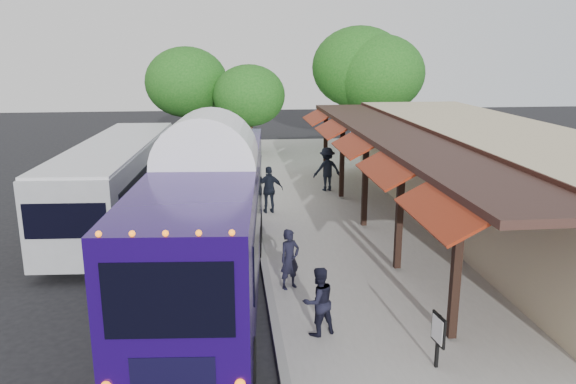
{
  "coord_description": "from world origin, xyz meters",
  "views": [
    {
      "loc": [
        -0.92,
        -14.57,
        6.3
      ],
      "look_at": [
        0.96,
        2.86,
        1.8
      ],
      "focal_mm": 35.0,
      "sensor_mm": 36.0,
      "label": 1
    }
  ],
  "objects_px": {
    "city_bus": "(117,180)",
    "ped_b": "(318,301)",
    "ped_a": "(290,259)",
    "sign_board": "(438,332)",
    "ped_d": "(327,169)",
    "ped_c": "(269,190)",
    "coach_bus": "(210,218)"
  },
  "relations": [
    {
      "from": "city_bus",
      "to": "ped_b",
      "type": "relative_size",
      "value": 7.27
    },
    {
      "from": "ped_a",
      "to": "ped_b",
      "type": "distance_m",
      "value": 2.55
    },
    {
      "from": "ped_b",
      "to": "sign_board",
      "type": "height_order",
      "value": "ped_b"
    },
    {
      "from": "ped_d",
      "to": "sign_board",
      "type": "relative_size",
      "value": 1.72
    },
    {
      "from": "ped_c",
      "to": "coach_bus",
      "type": "bearing_deg",
      "value": 66.46
    },
    {
      "from": "sign_board",
      "to": "city_bus",
      "type": "bearing_deg",
      "value": 119.83
    },
    {
      "from": "ped_a",
      "to": "ped_b",
      "type": "height_order",
      "value": "ped_a"
    },
    {
      "from": "ped_c",
      "to": "ped_d",
      "type": "xyz_separation_m",
      "value": [
        2.8,
        3.21,
        0.06
      ]
    },
    {
      "from": "city_bus",
      "to": "ped_c",
      "type": "bearing_deg",
      "value": 6.9
    },
    {
      "from": "coach_bus",
      "to": "sign_board",
      "type": "xyz_separation_m",
      "value": [
        4.52,
        -4.45,
        -1.13
      ]
    },
    {
      "from": "sign_board",
      "to": "ped_d",
      "type": "bearing_deg",
      "value": 81.87
    },
    {
      "from": "ped_c",
      "to": "sign_board",
      "type": "distance_m",
      "value": 11.44
    },
    {
      "from": "city_bus",
      "to": "sign_board",
      "type": "relative_size",
      "value": 10.11
    },
    {
      "from": "city_bus",
      "to": "sign_board",
      "type": "height_order",
      "value": "city_bus"
    },
    {
      "from": "ped_b",
      "to": "ped_a",
      "type": "bearing_deg",
      "value": -103.64
    },
    {
      "from": "coach_bus",
      "to": "ped_c",
      "type": "height_order",
      "value": "coach_bus"
    },
    {
      "from": "ped_a",
      "to": "ped_b",
      "type": "relative_size",
      "value": 1.03
    },
    {
      "from": "coach_bus",
      "to": "sign_board",
      "type": "bearing_deg",
      "value": -40.09
    },
    {
      "from": "coach_bus",
      "to": "ped_a",
      "type": "relative_size",
      "value": 7.45
    },
    {
      "from": "city_bus",
      "to": "ped_c",
      "type": "xyz_separation_m",
      "value": [
        5.57,
        0.36,
        -0.61
      ]
    },
    {
      "from": "coach_bus",
      "to": "ped_d",
      "type": "distance_m",
      "value": 11.09
    },
    {
      "from": "ped_c",
      "to": "sign_board",
      "type": "relative_size",
      "value": 1.61
    },
    {
      "from": "ped_c",
      "to": "city_bus",
      "type": "bearing_deg",
      "value": -2.84
    },
    {
      "from": "city_bus",
      "to": "ped_d",
      "type": "height_order",
      "value": "city_bus"
    },
    {
      "from": "coach_bus",
      "to": "ped_b",
      "type": "distance_m",
      "value": 3.9
    },
    {
      "from": "ped_d",
      "to": "ped_a",
      "type": "bearing_deg",
      "value": 62.33
    },
    {
      "from": "ped_b",
      "to": "ped_d",
      "type": "relative_size",
      "value": 0.81
    },
    {
      "from": "coach_bus",
      "to": "ped_b",
      "type": "xyz_separation_m",
      "value": [
        2.4,
        -2.87,
        -1.11
      ]
    },
    {
      "from": "ped_d",
      "to": "ped_c",
      "type": "bearing_deg",
      "value": 36.47
    },
    {
      "from": "city_bus",
      "to": "ped_a",
      "type": "height_order",
      "value": "city_bus"
    },
    {
      "from": "ped_b",
      "to": "ped_c",
      "type": "relative_size",
      "value": 0.86
    },
    {
      "from": "ped_d",
      "to": "ped_b",
      "type": "bearing_deg",
      "value": 66.74
    }
  ]
}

